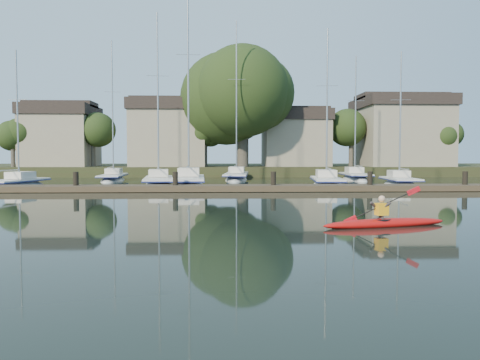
{
  "coord_description": "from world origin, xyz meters",
  "views": [
    {
      "loc": [
        -0.07,
        -14.57,
        2.18
      ],
      "look_at": [
        0.6,
        4.21,
        1.2
      ],
      "focal_mm": 35.0,
      "sensor_mm": 36.0,
      "label": 1
    }
  ],
  "objects_px": {
    "sailboat_5": "(113,183)",
    "sailboat_7": "(355,182)",
    "sailboat_1": "(159,188)",
    "sailboat_6": "(236,182)",
    "sailboat_3": "(327,189)",
    "dock": "(225,188)",
    "kayak": "(385,221)",
    "sailboat_4": "(400,188)",
    "sailboat_0": "(18,190)",
    "sailboat_2": "(189,189)"
  },
  "relations": [
    {
      "from": "sailboat_0",
      "to": "sailboat_2",
      "type": "xyz_separation_m",
      "value": [
        11.75,
        0.77,
        -0.03
      ]
    },
    {
      "from": "sailboat_7",
      "to": "dock",
      "type": "bearing_deg",
      "value": -127.74
    },
    {
      "from": "dock",
      "to": "sailboat_0",
      "type": "bearing_deg",
      "value": 163.67
    },
    {
      "from": "kayak",
      "to": "sailboat_5",
      "type": "relative_size",
      "value": 0.32
    },
    {
      "from": "sailboat_1",
      "to": "sailboat_3",
      "type": "distance_m",
      "value": 12.11
    },
    {
      "from": "sailboat_6",
      "to": "sailboat_1",
      "type": "bearing_deg",
      "value": -120.8
    },
    {
      "from": "dock",
      "to": "sailboat_0",
      "type": "distance_m",
      "value": 14.91
    },
    {
      "from": "sailboat_4",
      "to": "sailboat_5",
      "type": "height_order",
      "value": "sailboat_5"
    },
    {
      "from": "sailboat_2",
      "to": "sailboat_7",
      "type": "distance_m",
      "value": 16.55
    },
    {
      "from": "kayak",
      "to": "sailboat_4",
      "type": "distance_m",
      "value": 21.09
    },
    {
      "from": "sailboat_4",
      "to": "sailboat_3",
      "type": "bearing_deg",
      "value": -169.08
    },
    {
      "from": "sailboat_1",
      "to": "sailboat_4",
      "type": "height_order",
      "value": "sailboat_1"
    },
    {
      "from": "sailboat_2",
      "to": "kayak",
      "type": "bearing_deg",
      "value": -71.63
    },
    {
      "from": "sailboat_3",
      "to": "sailboat_6",
      "type": "bearing_deg",
      "value": 131.56
    },
    {
      "from": "dock",
      "to": "sailboat_1",
      "type": "relative_size",
      "value": 2.49
    },
    {
      "from": "dock",
      "to": "kayak",
      "type": "bearing_deg",
      "value": -71.28
    },
    {
      "from": "sailboat_1",
      "to": "sailboat_2",
      "type": "relative_size",
      "value": 0.85
    },
    {
      "from": "sailboat_5",
      "to": "sailboat_4",
      "type": "bearing_deg",
      "value": -22.5
    },
    {
      "from": "dock",
      "to": "sailboat_6",
      "type": "bearing_deg",
      "value": 85.37
    },
    {
      "from": "kayak",
      "to": "sailboat_6",
      "type": "distance_m",
      "value": 28.34
    },
    {
      "from": "sailboat_2",
      "to": "sailboat_5",
      "type": "distance_m",
      "value": 10.32
    },
    {
      "from": "sailboat_5",
      "to": "sailboat_7",
      "type": "bearing_deg",
      "value": -2.54
    },
    {
      "from": "sailboat_2",
      "to": "sailboat_4",
      "type": "xyz_separation_m",
      "value": [
        15.39,
        0.13,
        0.02
      ]
    },
    {
      "from": "sailboat_1",
      "to": "sailboat_6",
      "type": "xyz_separation_m",
      "value": [
        5.86,
        8.34,
        0.01
      ]
    },
    {
      "from": "sailboat_4",
      "to": "sailboat_7",
      "type": "xyz_separation_m",
      "value": [
        -1.01,
        8.06,
        -0.01
      ]
    },
    {
      "from": "sailboat_6",
      "to": "sailboat_7",
      "type": "xyz_separation_m",
      "value": [
        10.72,
        -0.48,
        -0.0
      ]
    },
    {
      "from": "dock",
      "to": "sailboat_7",
      "type": "xyz_separation_m",
      "value": [
        11.83,
        13.15,
        -0.39
      ]
    },
    {
      "from": "kayak",
      "to": "sailboat_3",
      "type": "relative_size",
      "value": 0.34
    },
    {
      "from": "dock",
      "to": "sailboat_7",
      "type": "relative_size",
      "value": 2.75
    },
    {
      "from": "sailboat_2",
      "to": "sailboat_7",
      "type": "height_order",
      "value": "sailboat_2"
    },
    {
      "from": "sailboat_7",
      "to": "sailboat_4",
      "type": "bearing_deg",
      "value": -78.65
    },
    {
      "from": "sailboat_6",
      "to": "dock",
      "type": "bearing_deg",
      "value": -90.34
    },
    {
      "from": "sailboat_3",
      "to": "sailboat_7",
      "type": "height_order",
      "value": "sailboat_3"
    },
    {
      "from": "dock",
      "to": "sailboat_3",
      "type": "distance_m",
      "value": 8.68
    },
    {
      "from": "sailboat_3",
      "to": "sailboat_4",
      "type": "bearing_deg",
      "value": 11.9
    },
    {
      "from": "sailboat_2",
      "to": "sailboat_1",
      "type": "bearing_deg",
      "value": 168.71
    },
    {
      "from": "dock",
      "to": "sailboat_3",
      "type": "xyz_separation_m",
      "value": [
        7.33,
        4.62,
        -0.39
      ]
    },
    {
      "from": "kayak",
      "to": "sailboat_3",
      "type": "xyz_separation_m",
      "value": [
        2.44,
        19.06,
        -0.35
      ]
    },
    {
      "from": "sailboat_6",
      "to": "sailboat_7",
      "type": "height_order",
      "value": "sailboat_6"
    },
    {
      "from": "dock",
      "to": "sailboat_6",
      "type": "xyz_separation_m",
      "value": [
        1.11,
        13.64,
        -0.38
      ]
    },
    {
      "from": "sailboat_4",
      "to": "sailboat_6",
      "type": "height_order",
      "value": "sailboat_6"
    },
    {
      "from": "sailboat_2",
      "to": "sailboat_7",
      "type": "xyz_separation_m",
      "value": [
        14.38,
        8.19,
        0.02
      ]
    },
    {
      "from": "sailboat_4",
      "to": "sailboat_5",
      "type": "relative_size",
      "value": 0.82
    },
    {
      "from": "kayak",
      "to": "sailboat_1",
      "type": "height_order",
      "value": "sailboat_1"
    },
    {
      "from": "kayak",
      "to": "sailboat_5",
      "type": "distance_m",
      "value": 30.57
    },
    {
      "from": "sailboat_5",
      "to": "dock",
      "type": "bearing_deg",
      "value": -56.57
    },
    {
      "from": "sailboat_7",
      "to": "sailboat_1",
      "type": "bearing_deg",
      "value": -150.43
    },
    {
      "from": "dock",
      "to": "sailboat_3",
      "type": "bearing_deg",
      "value": 32.23
    },
    {
      "from": "sailboat_5",
      "to": "sailboat_7",
      "type": "relative_size",
      "value": 1.07
    },
    {
      "from": "sailboat_5",
      "to": "sailboat_1",
      "type": "bearing_deg",
      "value": -59.86
    }
  ]
}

